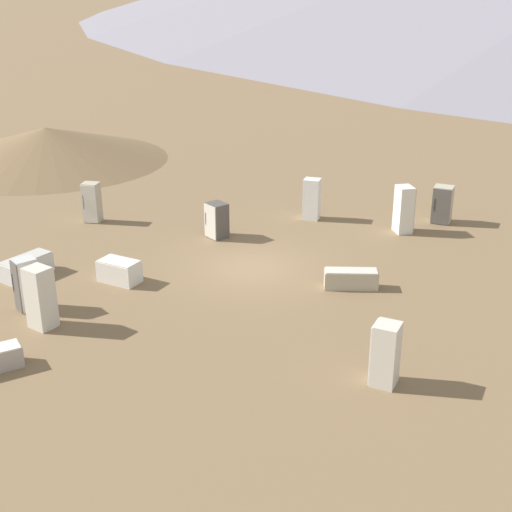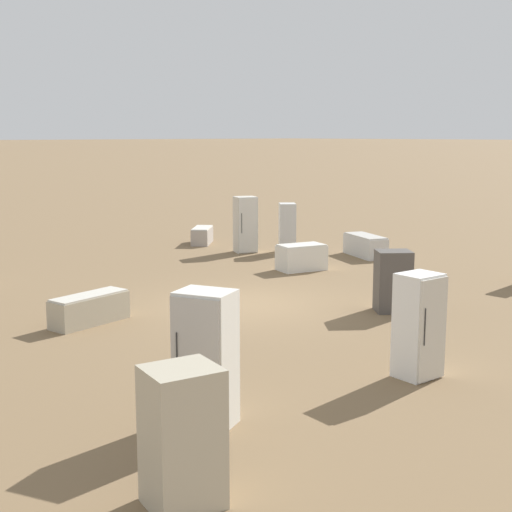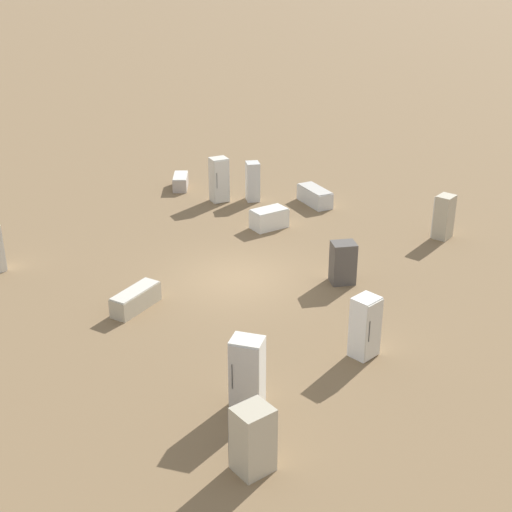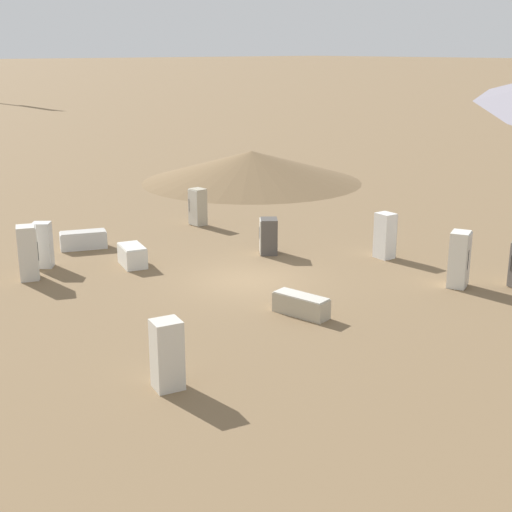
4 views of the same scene
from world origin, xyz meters
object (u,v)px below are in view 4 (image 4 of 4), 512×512
discarded_fridge_3 (301,305)px  discarded_fridge_6 (385,236)px  discarded_fridge_4 (132,256)px  discarded_fridge_9 (83,240)px  discarded_fridge_1 (28,253)px  discarded_fridge_10 (459,259)px  discarded_fridge_0 (167,354)px  discarded_fridge_8 (268,236)px  discarded_fridge_5 (42,245)px  discarded_fridge_2 (198,207)px

discarded_fridge_3 → discarded_fridge_6: discarded_fridge_6 is taller
discarded_fridge_4 → discarded_fridge_9: (-3.39, -0.29, -0.03)m
discarded_fridge_1 → discarded_fridge_10: size_ratio=1.00×
discarded_fridge_0 → discarded_fridge_9: (-12.71, 4.31, -0.51)m
discarded_fridge_3 → discarded_fridge_10: discarded_fridge_10 is taller
discarded_fridge_8 → discarded_fridge_6: bearing=-99.0°
discarded_fridge_4 → discarded_fridge_8: size_ratio=1.10×
discarded_fridge_0 → discarded_fridge_5: bearing=92.9°
discarded_fridge_0 → discarded_fridge_4: size_ratio=1.11×
discarded_fridge_3 → discarded_fridge_5: (-9.88, -3.90, 0.53)m
discarded_fridge_2 → discarded_fridge_5: bearing=99.4°
discarded_fridge_2 → discarded_fridge_6: bearing=-166.7°
discarded_fridge_8 → discarded_fridge_10: 7.66m
discarded_fridge_4 → discarded_fridge_10: (9.41, 7.29, 0.58)m
discarded_fridge_4 → discarded_fridge_10: 11.92m
discarded_fridge_4 → discarded_fridge_5: (-1.99, -2.64, 0.47)m
discarded_fridge_0 → discarded_fridge_3: 6.05m
discarded_fridge_4 → discarded_fridge_8: (2.10, 5.00, 0.32)m
discarded_fridge_5 → discarded_fridge_9: (-1.39, 2.35, -0.50)m
discarded_fridge_1 → discarded_fridge_2: size_ratio=1.14×
discarded_fridge_5 → discarded_fridge_8: 8.67m
discarded_fridge_8 → discarded_fridge_2: bearing=31.9°
discarded_fridge_3 → discarded_fridge_9: 11.38m
discarded_fridge_1 → discarded_fridge_9: (-2.44, 3.36, -0.61)m
discarded_fridge_0 → discarded_fridge_9: bearing=84.0°
discarded_fridge_0 → discarded_fridge_8: size_ratio=1.22×
discarded_fridge_0 → discarded_fridge_1: 10.31m
discarded_fridge_5 → discarded_fridge_6: size_ratio=0.96×
discarded_fridge_10 → discarded_fridge_6: bearing=-126.3°
discarded_fridge_1 → discarded_fridge_6: discarded_fridge_1 is taller
discarded_fridge_4 → discarded_fridge_9: discarded_fridge_4 is taller
discarded_fridge_5 → discarded_fridge_6: discarded_fridge_6 is taller
discarded_fridge_1 → discarded_fridge_2: bearing=128.7°
discarded_fridge_0 → discarded_fridge_2: (-12.94, 10.26, -0.02)m
discarded_fridge_6 → discarded_fridge_10: 4.01m
discarded_fridge_1 → discarded_fridge_3: bearing=51.8°
discarded_fridge_2 → discarded_fridge_9: bearing=90.5°
discarded_fridge_2 → discarded_fridge_6: discarded_fridge_6 is taller
discarded_fridge_1 → discarded_fridge_10: bearing=69.3°
discarded_fridge_9 → discarded_fridge_10: bearing=52.6°
discarded_fridge_4 → discarded_fridge_6: bearing=161.3°
discarded_fridge_1 → discarded_fridge_8: discarded_fridge_1 is taller
discarded_fridge_6 → discarded_fridge_9: 12.22m
discarded_fridge_5 → discarded_fridge_10: (11.40, 9.93, 0.11)m
discarded_fridge_1 → discarded_fridge_9: discarded_fridge_1 is taller
discarded_fridge_9 → discarded_fridge_10: (12.79, 7.58, 0.61)m
discarded_fridge_0 → discarded_fridge_6: (-3.85, 12.69, 0.02)m
discarded_fridge_4 → discarded_fridge_10: bearing=143.2°
discarded_fridge_2 → discarded_fridge_4: bearing=120.9°
discarded_fridge_3 → discarded_fridge_8: size_ratio=1.32×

